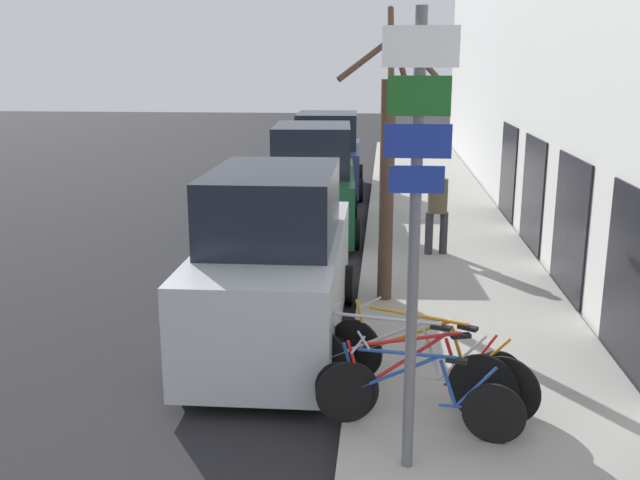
% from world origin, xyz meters
% --- Properties ---
extents(ground_plane, '(80.00, 80.00, 0.00)m').
position_xyz_m(ground_plane, '(0.00, 11.20, 0.00)').
color(ground_plane, black).
extents(sidewalk_curb, '(3.20, 32.00, 0.15)m').
position_xyz_m(sidewalk_curb, '(2.60, 14.00, 0.07)').
color(sidewalk_curb, '#9E9B93').
rests_on(sidewalk_curb, ground).
extents(building_facade, '(0.23, 32.00, 6.50)m').
position_xyz_m(building_facade, '(4.35, 13.92, 3.22)').
color(building_facade, silver).
rests_on(building_facade, ground).
extents(signpost, '(0.59, 0.12, 3.93)m').
position_xyz_m(signpost, '(1.63, 3.03, 2.40)').
color(signpost, '#595B60').
rests_on(signpost, sidewalk_curb).
extents(bicycle_0, '(2.03, 0.63, 0.83)m').
position_xyz_m(bicycle_0, '(1.73, 3.68, 0.51)').
color(bicycle_0, black).
rests_on(bicycle_0, sidewalk_curb).
extents(bicycle_1, '(2.12, 0.69, 0.89)m').
position_xyz_m(bicycle_1, '(1.80, 3.98, 0.53)').
color(bicycle_1, black).
rests_on(bicycle_1, sidewalk_curb).
extents(bicycle_2, '(2.40, 0.86, 0.98)m').
position_xyz_m(bicycle_2, '(1.54, 4.22, 0.56)').
color(bicycle_2, black).
rests_on(bicycle_2, sidewalk_curb).
extents(bicycle_3, '(2.15, 1.30, 0.95)m').
position_xyz_m(bicycle_3, '(1.86, 4.39, 0.56)').
color(bicycle_3, black).
rests_on(bicycle_3, sidewalk_curb).
extents(parked_car_0, '(2.00, 4.81, 2.34)m').
position_xyz_m(parked_car_0, '(-0.04, 6.29, 1.06)').
color(parked_car_0, '#B2B7BC').
rests_on(parked_car_0, ground).
extents(parked_car_1, '(2.18, 4.47, 2.39)m').
position_xyz_m(parked_car_1, '(-0.17, 12.47, 1.07)').
color(parked_car_1, '#144728').
rests_on(parked_car_1, ground).
extents(parked_car_2, '(2.18, 4.44, 2.29)m').
position_xyz_m(parked_car_2, '(-0.27, 17.58, 1.03)').
color(parked_car_2, navy).
rests_on(parked_car_2, ground).
extents(pedestrian_near, '(0.42, 0.36, 1.64)m').
position_xyz_m(pedestrian_near, '(2.37, 10.43, 1.10)').
color(pedestrian_near, '#333338').
rests_on(pedestrian_near, sidewalk_curb).
extents(street_tree, '(1.54, 1.78, 4.27)m').
position_xyz_m(street_tree, '(1.42, 7.72, 2.15)').
color(street_tree, '#4C3828').
rests_on(street_tree, sidewalk_curb).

